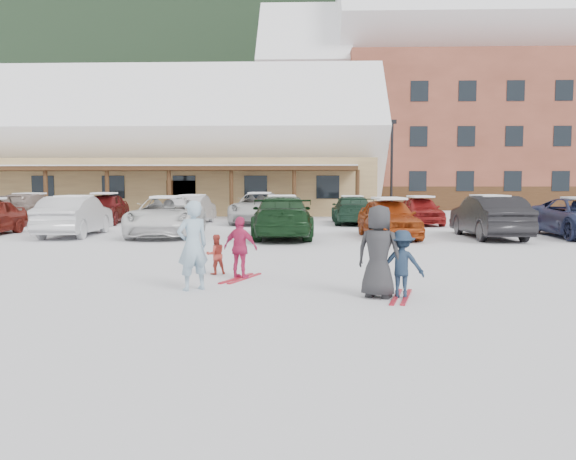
{
  "coord_description": "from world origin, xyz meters",
  "views": [
    {
      "loc": [
        0.7,
        -11.26,
        2.02
      ],
      "look_at": [
        0.3,
        1.0,
        1.0
      ],
      "focal_mm": 35.0,
      "sensor_mm": 36.0,
      "label": 1
    }
  ],
  "objects_px": {
    "bystander_dark": "(379,252)",
    "parked_car_4": "(388,218)",
    "child_navy": "(402,264)",
    "parked_car_5": "(489,217)",
    "alpine_hotel": "(465,106)",
    "parked_car_11": "(352,210)",
    "lamp_post": "(392,162)",
    "parked_car_2": "(167,216)",
    "adult_skier": "(193,246)",
    "parked_car_8": "(105,208)",
    "day_lodge": "(168,156)",
    "parked_car_3": "(282,217)",
    "toddler_red": "(216,254)",
    "parked_car_12": "(420,210)",
    "parked_car_7": "(30,209)",
    "child_magenta": "(240,248)",
    "parked_car_10": "(260,208)",
    "parked_car_9": "(193,209)",
    "parked_car_1": "(75,216)"
  },
  "relations": [
    {
      "from": "parked_car_3",
      "to": "parked_car_4",
      "type": "height_order",
      "value": "parked_car_3"
    },
    {
      "from": "child_magenta",
      "to": "parked_car_12",
      "type": "bearing_deg",
      "value": -91.53
    },
    {
      "from": "child_magenta",
      "to": "parked_car_12",
      "type": "distance_m",
      "value": 17.53
    },
    {
      "from": "bystander_dark",
      "to": "child_navy",
      "type": "bearing_deg",
      "value": -155.31
    },
    {
      "from": "lamp_post",
      "to": "parked_car_2",
      "type": "distance_m",
      "value": 17.73
    },
    {
      "from": "parked_car_5",
      "to": "parked_car_9",
      "type": "xyz_separation_m",
      "value": [
        -12.48,
        6.96,
        -0.07
      ]
    },
    {
      "from": "parked_car_4",
      "to": "parked_car_9",
      "type": "distance_m",
      "value": 11.24
    },
    {
      "from": "child_navy",
      "to": "parked_car_3",
      "type": "bearing_deg",
      "value": -61.38
    },
    {
      "from": "adult_skier",
      "to": "child_navy",
      "type": "bearing_deg",
      "value": 135.63
    },
    {
      "from": "adult_skier",
      "to": "parked_car_11",
      "type": "relative_size",
      "value": 0.36
    },
    {
      "from": "parked_car_7",
      "to": "parked_car_11",
      "type": "relative_size",
      "value": 1.1
    },
    {
      "from": "lamp_post",
      "to": "parked_car_7",
      "type": "relative_size",
      "value": 1.13
    },
    {
      "from": "parked_car_3",
      "to": "parked_car_11",
      "type": "bearing_deg",
      "value": -116.44
    },
    {
      "from": "alpine_hotel",
      "to": "child_navy",
      "type": "relative_size",
      "value": 26.17
    },
    {
      "from": "lamp_post",
      "to": "parked_car_11",
      "type": "distance_m",
      "value": 8.22
    },
    {
      "from": "parked_car_3",
      "to": "parked_car_11",
      "type": "xyz_separation_m",
      "value": [
        3.2,
        7.42,
        -0.09
      ]
    },
    {
      "from": "parked_car_11",
      "to": "alpine_hotel",
      "type": "bearing_deg",
      "value": -117.81
    },
    {
      "from": "parked_car_9",
      "to": "child_magenta",
      "type": "bearing_deg",
      "value": 107.22
    },
    {
      "from": "adult_skier",
      "to": "day_lodge",
      "type": "bearing_deg",
      "value": -110.86
    },
    {
      "from": "bystander_dark",
      "to": "parked_car_10",
      "type": "bearing_deg",
      "value": -53.45
    },
    {
      "from": "adult_skier",
      "to": "parked_car_8",
      "type": "bearing_deg",
      "value": -100.88
    },
    {
      "from": "lamp_post",
      "to": "parked_car_4",
      "type": "height_order",
      "value": "lamp_post"
    },
    {
      "from": "alpine_hotel",
      "to": "adult_skier",
      "type": "height_order",
      "value": "alpine_hotel"
    },
    {
      "from": "child_navy",
      "to": "parked_car_5",
      "type": "height_order",
      "value": "parked_car_5"
    },
    {
      "from": "parked_car_1",
      "to": "child_magenta",
      "type": "bearing_deg",
      "value": 124.66
    },
    {
      "from": "alpine_hotel",
      "to": "parked_car_11",
      "type": "xyz_separation_m",
      "value": [
        -11.28,
        -21.08,
        -7.94
      ]
    },
    {
      "from": "parked_car_4",
      "to": "parked_car_12",
      "type": "relative_size",
      "value": 1.06
    },
    {
      "from": "toddler_red",
      "to": "parked_car_3",
      "type": "distance_m",
      "value": 8.53
    },
    {
      "from": "parked_car_8",
      "to": "parked_car_12",
      "type": "bearing_deg",
      "value": -6.48
    },
    {
      "from": "lamp_post",
      "to": "toddler_red",
      "type": "height_order",
      "value": "lamp_post"
    },
    {
      "from": "parked_car_8",
      "to": "parked_car_11",
      "type": "distance_m",
      "value": 12.42
    },
    {
      "from": "toddler_red",
      "to": "parked_car_2",
      "type": "xyz_separation_m",
      "value": [
        -3.38,
        9.13,
        0.31
      ]
    },
    {
      "from": "child_navy",
      "to": "child_magenta",
      "type": "bearing_deg",
      "value": -15.95
    },
    {
      "from": "parked_car_5",
      "to": "parked_car_1",
      "type": "bearing_deg",
      "value": -2.18
    },
    {
      "from": "toddler_red",
      "to": "parked_car_5",
      "type": "relative_size",
      "value": 0.19
    },
    {
      "from": "child_magenta",
      "to": "parked_car_7",
      "type": "relative_size",
      "value": 0.25
    },
    {
      "from": "bystander_dark",
      "to": "parked_car_4",
      "type": "height_order",
      "value": "bystander_dark"
    },
    {
      "from": "adult_skier",
      "to": "parked_car_4",
      "type": "relative_size",
      "value": 0.39
    },
    {
      "from": "parked_car_1",
      "to": "toddler_red",
      "type": "bearing_deg",
      "value": 124.04
    },
    {
      "from": "parked_car_3",
      "to": "adult_skier",
      "type": "bearing_deg",
      "value": 80.09
    },
    {
      "from": "alpine_hotel",
      "to": "parked_car_5",
      "type": "relative_size",
      "value": 6.6
    },
    {
      "from": "toddler_red",
      "to": "parked_car_12",
      "type": "xyz_separation_m",
      "value": [
        7.62,
        15.48,
        0.25
      ]
    },
    {
      "from": "parked_car_10",
      "to": "parked_car_11",
      "type": "distance_m",
      "value": 4.66
    },
    {
      "from": "day_lodge",
      "to": "parked_car_7",
      "type": "xyz_separation_m",
      "value": [
        -4.18,
        -11.49,
        -3.18
      ]
    },
    {
      "from": "child_navy",
      "to": "parked_car_11",
      "type": "distance_m",
      "value": 18.33
    },
    {
      "from": "parked_car_1",
      "to": "adult_skier",
      "type": "bearing_deg",
      "value": 118.46
    },
    {
      "from": "parked_car_8",
      "to": "adult_skier",
      "type": "bearing_deg",
      "value": -71.7
    },
    {
      "from": "child_magenta",
      "to": "bystander_dark",
      "type": "xyz_separation_m",
      "value": [
        2.67,
        -1.85,
        0.16
      ]
    },
    {
      "from": "lamp_post",
      "to": "child_magenta",
      "type": "xyz_separation_m",
      "value": [
        -6.69,
        -23.62,
        -2.71
      ]
    },
    {
      "from": "alpine_hotel",
      "to": "parked_car_5",
      "type": "height_order",
      "value": "alpine_hotel"
    }
  ]
}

